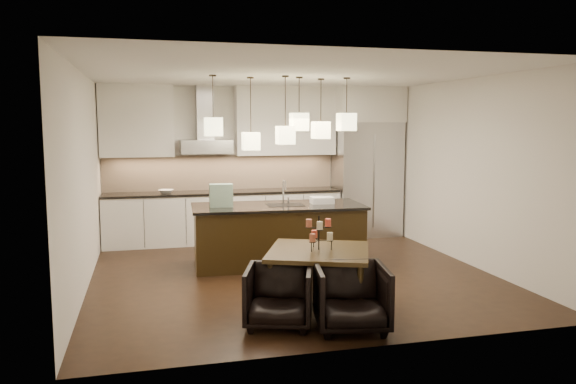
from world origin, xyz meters
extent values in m
cube|color=black|center=(0.00, 0.00, -0.01)|extent=(5.50, 5.50, 0.02)
cube|color=white|center=(0.00, 0.00, 2.81)|extent=(5.50, 5.50, 0.02)
cube|color=silver|center=(0.00, 2.76, 1.40)|extent=(5.50, 0.02, 2.80)
cube|color=silver|center=(0.00, -2.76, 1.40)|extent=(5.50, 0.02, 2.80)
cube|color=silver|center=(-2.76, 0.00, 1.40)|extent=(0.02, 5.50, 2.80)
cube|color=silver|center=(2.76, 0.00, 1.40)|extent=(0.02, 5.50, 2.80)
cube|color=#B7B7BA|center=(2.10, 2.38, 1.07)|extent=(1.20, 0.72, 2.15)
cube|color=silver|center=(2.10, 2.38, 2.47)|extent=(1.26, 0.72, 0.65)
cube|color=silver|center=(-0.62, 2.43, 0.44)|extent=(4.21, 0.62, 0.88)
cube|color=black|center=(-0.62, 2.43, 0.90)|extent=(4.21, 0.66, 0.04)
cube|color=beige|center=(-0.62, 2.73, 1.24)|extent=(4.21, 0.02, 0.63)
cube|color=silver|center=(-2.10, 2.57, 2.17)|extent=(1.25, 0.35, 1.25)
cube|color=silver|center=(0.55, 2.57, 2.17)|extent=(1.85, 0.35, 1.25)
cube|color=#B7B7BA|center=(-0.93, 2.48, 1.72)|extent=(0.90, 0.52, 0.24)
cube|color=#B7B7BA|center=(-0.93, 2.59, 2.32)|extent=(0.30, 0.28, 0.96)
imported|color=silver|center=(-1.64, 2.38, 0.95)|extent=(0.31, 0.31, 0.06)
cube|color=black|center=(-0.06, 0.57, 0.44)|extent=(2.53, 1.13, 0.87)
cube|color=black|center=(-0.06, 0.57, 0.89)|extent=(2.61, 1.21, 0.04)
cube|color=#206037|center=(-0.91, 0.59, 1.08)|extent=(0.35, 0.20, 0.34)
cube|color=silver|center=(0.63, 0.56, 0.96)|extent=(0.35, 0.26, 0.10)
cylinder|color=beige|center=(0.06, -1.52, 0.84)|extent=(0.09, 0.09, 0.09)
cylinder|color=#DA4431|center=(-0.08, -1.35, 0.84)|extent=(0.09, 0.09, 0.09)
cylinder|color=#AB553D|center=(-0.16, -1.55, 0.84)|extent=(0.09, 0.09, 0.09)
cylinder|color=#DA4431|center=(0.06, -1.44, 0.98)|extent=(0.09, 0.09, 0.09)
cylinder|color=#AB553D|center=(-0.16, -1.42, 0.98)|extent=(0.09, 0.09, 0.09)
cylinder|color=beige|center=(-0.09, -1.59, 0.98)|extent=(0.09, 0.09, 0.09)
imported|color=black|center=(-0.65, -1.97, 0.32)|extent=(0.87, 0.88, 0.64)
imported|color=black|center=(0.05, -2.25, 0.34)|extent=(0.86, 0.88, 0.69)
cube|color=#F8EEAA|center=(-1.03, 0.42, 2.08)|extent=(0.24, 0.24, 0.26)
cube|color=#F8EEAA|center=(-0.45, 0.65, 1.87)|extent=(0.24, 0.24, 0.26)
cube|color=#F8EEAA|center=(0.23, 0.43, 2.15)|extent=(0.24, 0.24, 0.26)
cube|color=#F8EEAA|center=(0.63, 0.66, 2.03)|extent=(0.24, 0.24, 0.26)
cube|color=#F8EEAA|center=(0.94, 0.37, 2.15)|extent=(0.24, 0.24, 0.26)
cube|color=#F8EEAA|center=(-0.02, 0.28, 1.96)|extent=(0.24, 0.24, 0.26)
camera|label=1|loc=(-1.97, -7.54, 2.12)|focal=35.00mm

